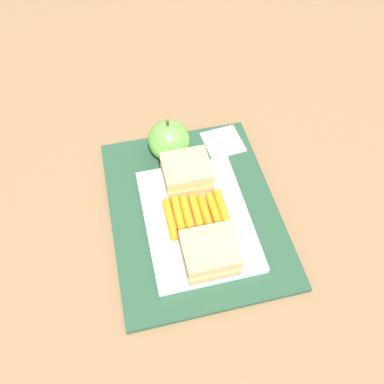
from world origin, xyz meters
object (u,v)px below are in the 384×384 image
at_px(carrot_sticks_bundle, 197,215).
at_px(paper_napkin, 223,142).
at_px(apple, 169,140).
at_px(sandwich_half_left, 210,253).
at_px(sandwich_half_right, 187,173).
at_px(food_tray, 197,219).

height_order(carrot_sticks_bundle, paper_napkin, carrot_sticks_bundle).
bearing_deg(apple, sandwich_half_left, -176.18).
relative_size(sandwich_half_left, apple, 0.93).
xyz_separation_m(sandwich_half_left, sandwich_half_right, (0.16, 0.00, 0.00)).
height_order(sandwich_half_right, carrot_sticks_bundle, sandwich_half_right).
height_order(food_tray, carrot_sticks_bundle, carrot_sticks_bundle).
height_order(food_tray, sandwich_half_right, sandwich_half_right).
relative_size(sandwich_half_right, apple, 0.93).
xyz_separation_m(food_tray, paper_napkin, (0.16, -0.09, -0.00)).
relative_size(food_tray, apple, 2.67).
bearing_deg(paper_napkin, sandwich_half_right, 132.51).
height_order(food_tray, sandwich_half_left, sandwich_half_left).
xyz_separation_m(sandwich_half_right, apple, (0.08, 0.02, 0.00)).
height_order(sandwich_half_left, carrot_sticks_bundle, sandwich_half_left).
distance_m(food_tray, apple, 0.16).
relative_size(sandwich_half_right, paper_napkin, 1.14).
xyz_separation_m(food_tray, sandwich_half_left, (-0.08, 0.00, 0.03)).
xyz_separation_m(food_tray, carrot_sticks_bundle, (-0.00, 0.00, 0.01)).
xyz_separation_m(carrot_sticks_bundle, apple, (0.15, 0.01, 0.02)).
xyz_separation_m(sandwich_half_right, carrot_sticks_bundle, (-0.08, 0.00, -0.02)).
bearing_deg(food_tray, sandwich_half_left, 180.00).
bearing_deg(sandwich_half_left, carrot_sticks_bundle, 0.40).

